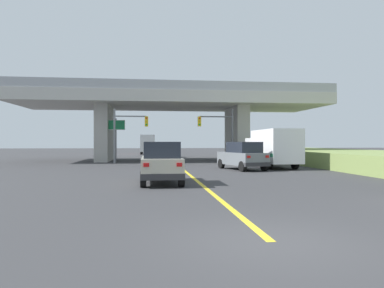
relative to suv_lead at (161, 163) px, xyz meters
name	(u,v)px	position (x,y,z in m)	size (l,w,h in m)	color
ground	(172,160)	(1.86, 21.43, -1.01)	(160.00, 160.00, 0.00)	#353538
overpass_bridge	(172,108)	(1.86, 21.43, 4.76)	(32.38, 10.55, 7.90)	#B7B5AD
lane_divider_stripe	(190,175)	(1.86, 3.91, -1.01)	(0.20, 28.66, 0.01)	yellow
suv_lead	(161,163)	(0.00, 0.00, 0.00)	(1.95, 4.34, 2.02)	#B7B29E
suv_crossing	(243,156)	(6.13, 7.76, 0.00)	(2.97, 4.77, 2.02)	slate
box_truck	(272,147)	(9.11, 9.88, 0.57)	(2.33, 7.48, 2.97)	silver
sedan_oncoming	(163,150)	(1.23, 29.80, 0.00)	(2.03, 4.52, 2.02)	slate
traffic_signal_nearside	(220,129)	(6.34, 17.02, 2.33)	(3.55, 0.36, 5.28)	#56595E
traffic_signal_farside	(127,129)	(-2.73, 16.58, 2.25)	(3.23, 0.36, 5.13)	slate
highway_sign	(116,130)	(-3.96, 19.08, 2.27)	(1.84, 0.17, 4.40)	#56595E
semi_truck_distant	(148,144)	(-0.92, 42.36, 0.65)	(2.33, 6.61, 3.19)	red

